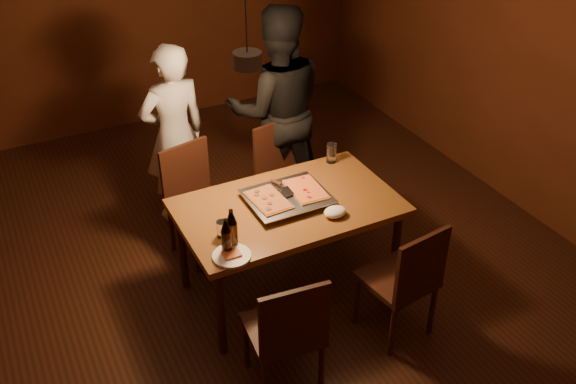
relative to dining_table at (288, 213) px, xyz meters
name	(u,v)px	position (x,y,z in m)	size (l,w,h in m)	color
room_shell	(249,112)	(-0.18, 0.20, 0.72)	(6.00, 6.00, 6.00)	#36190E
dining_table	(288,213)	(0.00, 0.00, 0.00)	(1.50, 0.90, 0.75)	brown
chair_far_left	(194,191)	(-0.41, 0.78, -0.14)	(0.51, 0.51, 0.49)	#38190F
chair_far_right	(283,166)	(0.36, 0.79, -0.14)	(0.49, 0.49, 0.49)	#38190F
chair_near_left	(288,326)	(-0.43, -0.84, -0.14)	(0.46, 0.46, 0.49)	#38190F
chair_near_right	(408,273)	(0.47, -0.77, -0.14)	(0.47, 0.47, 0.49)	#38190F
pizza_tray	(287,198)	(0.01, 0.03, 0.10)	(0.55, 0.45, 0.05)	silver
pizza_meat	(268,200)	(-0.13, 0.03, 0.13)	(0.21, 0.34, 0.02)	maroon
pizza_cheese	(306,189)	(0.16, 0.03, 0.13)	(0.21, 0.34, 0.02)	gold
spatula	(287,191)	(0.02, 0.06, 0.14)	(0.09, 0.24, 0.04)	silver
beer_bottle_a	(226,236)	(-0.57, -0.30, 0.20)	(0.07, 0.07, 0.25)	black
beer_bottle_b	(232,228)	(-0.51, -0.25, 0.21)	(0.07, 0.07, 0.26)	black
water_glass_left	(222,229)	(-0.54, -0.14, 0.13)	(0.07, 0.07, 0.11)	silver
water_glass_right	(331,153)	(0.55, 0.37, 0.15)	(0.07, 0.07, 0.15)	silver
plate_slice	(232,256)	(-0.57, -0.35, 0.08)	(0.24, 0.24, 0.03)	white
napkin	(335,212)	(0.22, -0.27, 0.11)	(0.16, 0.12, 0.07)	white
diner_white	(174,135)	(-0.38, 1.29, 0.09)	(0.56, 0.37, 1.54)	silver
diner_dark	(277,110)	(0.47, 1.12, 0.21)	(0.86, 0.67, 1.77)	black
pendant_lamp	(247,58)	(-0.18, 0.20, 1.08)	(0.18, 0.18, 1.10)	black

